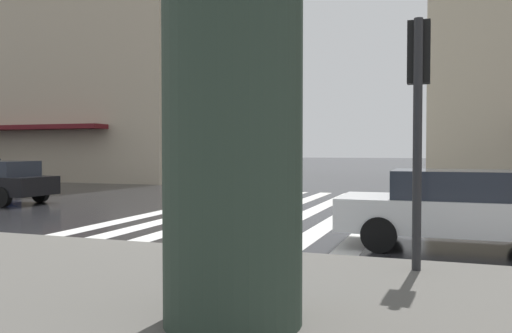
{
  "coord_description": "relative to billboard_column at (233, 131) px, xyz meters",
  "views": [
    {
      "loc": [
        -11.12,
        -5.9,
        1.77
      ],
      "look_at": [
        2.08,
        -1.22,
        1.34
      ],
      "focal_mm": 37.17,
      "sensor_mm": 36.0,
      "label": 1
    }
  ],
  "objects": [
    {
      "name": "car_white",
      "position": [
        5.53,
        -2.11,
        -1.2
      ],
      "size": [
        1.85,
        4.1,
        1.41
      ],
      "color": "silver",
      "rests_on": "ground_plane"
    },
    {
      "name": "haussmann_block_mid",
      "position": [
        27.82,
        21.83,
        7.6
      ],
      "size": [
        18.79,
        20.26,
        19.51
      ],
      "color": "tan",
      "rests_on": "ground_plane"
    },
    {
      "name": "zebra_crossing",
      "position": [
        10.53,
        2.72,
        -1.95
      ],
      "size": [
        13.0,
        6.5,
        0.01
      ],
      "color": "silver",
      "rests_on": "ground_plane"
    },
    {
      "name": "traffic_signal_post",
      "position": [
        2.95,
        -1.52,
        0.64
      ],
      "size": [
        0.44,
        0.3,
        3.38
      ],
      "color": "#232326",
      "rests_on": "sidewalk_pavement"
    },
    {
      "name": "ground_plane",
      "position": [
        6.53,
        4.05,
        -1.95
      ],
      "size": [
        220.0,
        220.0,
        0.0
      ],
      "primitive_type": "plane",
      "color": "black"
    },
    {
      "name": "billboard_column",
      "position": [
        0.0,
        0.0,
        0.0
      ],
      "size": [
        1.37,
        1.37,
        3.52
      ],
      "color": "#28382D",
      "rests_on": "sidewalk_pavement"
    }
  ]
}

